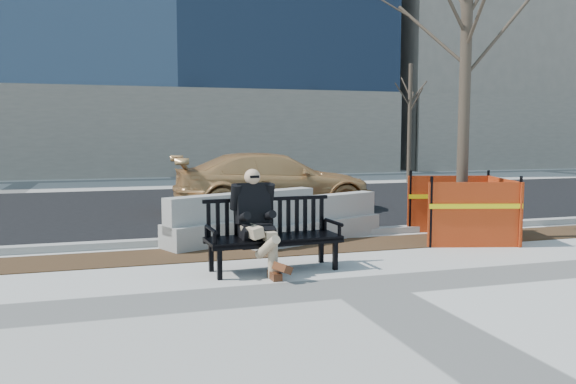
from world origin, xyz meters
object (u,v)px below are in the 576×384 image
bench (274,271)px  sedan (274,211)px  jersey_barrier_left (244,241)px  seated_man (255,271)px  tree_fence (460,239)px  jersey_barrier_right (314,240)px

bench → sedan: 6.46m
jersey_barrier_left → bench: bearing=-115.9°
seated_man → jersey_barrier_left: bearing=78.0°
tree_fence → jersey_barrier_left: size_ratio=1.97×
seated_man → jersey_barrier_right: 2.59m
seated_man → tree_fence: (4.25, 1.34, 0.00)m
jersey_barrier_left → sedan: bearing=43.3°
tree_fence → sedan: (-2.24, 4.84, 0.00)m
seated_man → bench: bearing=-11.4°
jersey_barrier_right → bench: bearing=-145.9°
seated_man → jersey_barrier_right: seated_man is taller
tree_fence → jersey_barrier_right: size_ratio=2.13×
tree_fence → jersey_barrier_right: (-2.64, 0.68, 0.00)m
bench → seated_man: bearing=168.6°
seated_man → jersey_barrier_right: bearing=48.3°
sedan → jersey_barrier_left: 4.14m
sedan → jersey_barrier_right: size_ratio=1.75×
tree_fence → bench: bearing=-160.9°
sedan → tree_fence: bearing=-152.7°
seated_man → tree_fence: size_ratio=0.24×
bench → jersey_barrier_left: bench is taller
tree_fence → jersey_barrier_left: tree_fence is taller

